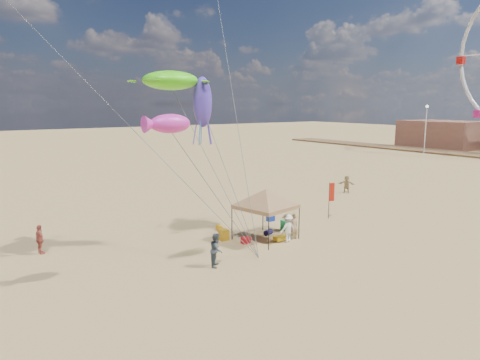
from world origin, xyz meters
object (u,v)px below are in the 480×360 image
(chair_green, at_px, (285,225))
(lamp_north, at_px, (426,121))
(person_near_c, at_px, (287,228))
(beach_cart, at_px, (281,238))
(person_near_b, at_px, (216,250))
(cooler_blue, at_px, (271,218))
(cooler_red, at_px, (246,240))
(person_far_a, at_px, (40,239))
(feather_flag, at_px, (331,194))
(person_near_a, at_px, (294,226))
(canopy_tent, at_px, (266,191))
(chair_yellow, at_px, (224,235))
(person_far_c, at_px, (347,184))

(chair_green, relative_size, lamp_north, 0.08)
(chair_green, bearing_deg, person_near_c, -128.46)
(beach_cart, distance_m, person_near_b, 5.76)
(cooler_blue, bearing_deg, cooler_red, -144.82)
(person_far_a, bearing_deg, feather_flag, -110.08)
(chair_green, distance_m, person_far_a, 15.15)
(person_near_c, bearing_deg, feather_flag, -158.94)
(person_near_a, height_order, person_far_a, person_far_a)
(person_near_a, xyz_separation_m, person_far_a, (-13.62, 6.15, 0.02))
(feather_flag, xyz_separation_m, person_near_c, (-6.42, -2.51, -0.95))
(beach_cart, xyz_separation_m, person_near_a, (0.89, -0.15, 0.63))
(canopy_tent, xyz_separation_m, person_near_b, (-5.00, -2.20, -2.21))
(person_near_a, bearing_deg, feather_flag, -154.49)
(cooler_blue, height_order, person_far_a, person_far_a)
(chair_yellow, bearing_deg, person_near_c, -40.70)
(chair_yellow, bearing_deg, cooler_blue, 19.68)
(chair_green, height_order, person_near_c, person_near_c)
(person_near_c, bearing_deg, lamp_north, -155.48)
(chair_yellow, bearing_deg, feather_flag, -0.40)
(chair_green, relative_size, person_far_a, 0.41)
(feather_flag, height_order, person_far_c, feather_flag)
(lamp_north, bearing_deg, person_near_b, -156.60)
(person_near_c, relative_size, person_far_c, 1.05)
(canopy_tent, distance_m, cooler_blue, 5.26)
(feather_flag, bearing_deg, chair_green, -174.30)
(cooler_red, height_order, lamp_north, lamp_north)
(cooler_red, distance_m, person_near_b, 4.20)
(beach_cart, xyz_separation_m, lamp_north, (52.41, 23.75, 5.32))
(feather_flag, xyz_separation_m, chair_green, (-4.81, -0.48, -1.49))
(canopy_tent, bearing_deg, feather_flag, 9.94)
(feather_flag, bearing_deg, chair_yellow, 179.60)
(person_far_a, bearing_deg, chair_green, -115.46)
(chair_green, bearing_deg, feather_flag, 5.70)
(feather_flag, xyz_separation_m, person_far_a, (-19.30, 3.89, -0.98))
(canopy_tent, height_order, person_far_c, canopy_tent)
(person_near_a, relative_size, lamp_north, 0.20)
(cooler_red, bearing_deg, person_far_c, 22.58)
(chair_green, relative_size, beach_cart, 0.78)
(cooler_blue, bearing_deg, lamp_north, 21.50)
(cooler_blue, bearing_deg, person_near_b, -145.97)
(cooler_red, distance_m, person_far_a, 11.84)
(person_far_c, distance_m, lamp_north, 40.98)
(cooler_red, distance_m, chair_yellow, 1.51)
(canopy_tent, relative_size, lamp_north, 0.72)
(lamp_north, bearing_deg, cooler_red, -157.23)
(cooler_blue, height_order, chair_yellow, chair_yellow)
(person_near_a, height_order, lamp_north, lamp_north)
(chair_green, height_order, person_far_a, person_far_a)
(person_near_a, bearing_deg, cooler_red, -15.56)
(canopy_tent, height_order, person_far_a, canopy_tent)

